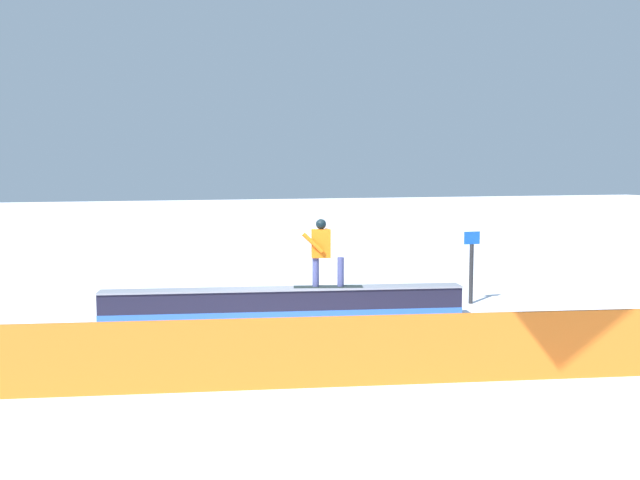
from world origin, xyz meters
The scene contains 5 objects.
ground_plane centered at (0.00, 0.00, 0.00)m, with size 120.00×120.00×0.00m, color white.
grind_box centered at (0.00, 0.00, 0.32)m, with size 7.60×1.87×0.71m.
snowboarder centered at (-0.82, 0.14, 1.50)m, with size 1.49×0.62×1.45m.
safety_fence centered at (0.00, 4.71, 0.53)m, with size 12.85×0.06×1.06m, color orange.
trail_marker centered at (-4.76, -0.59, 0.93)m, with size 0.40×0.10×1.73m.
Camera 1 is at (3.60, 14.29, 3.21)m, focal length 39.61 mm.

